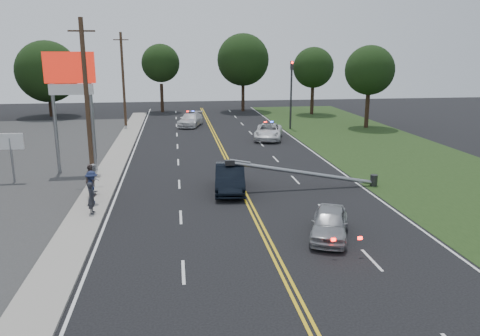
{
  "coord_description": "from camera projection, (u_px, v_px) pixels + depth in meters",
  "views": [
    {
      "loc": [
        -3.81,
        -18.13,
        8.01
      ],
      "look_at": [
        -0.32,
        6.88,
        1.7
      ],
      "focal_mm": 35.0,
      "sensor_mm": 36.0,
      "label": 1
    }
  ],
  "objects": [
    {
      "name": "bystander_c",
      "position": [
        92.0,
        187.0,
        24.85
      ],
      "size": [
        0.79,
        1.21,
        1.76
      ],
      "primitive_type": "imported",
      "rotation": [
        0.0,
        0.0,
        1.69
      ],
      "color": "#1B2445",
      "rests_on": "sidewalk"
    },
    {
      "name": "tree_9",
      "position": [
        370.0,
        70.0,
        49.18
      ],
      "size": [
        5.18,
        5.18,
        8.68
      ],
      "color": "black",
      "rests_on": "ground"
    },
    {
      "name": "utility_pole_mid",
      "position": [
        87.0,
        100.0,
        28.94
      ],
      "size": [
        1.6,
        0.28,
        10.0
      ],
      "color": "#382619",
      "rests_on": "ground"
    },
    {
      "name": "emergency_b",
      "position": [
        191.0,
        120.0,
        51.38
      ],
      "size": [
        3.31,
        5.38,
        1.46
      ],
      "primitive_type": "imported",
      "rotation": [
        0.0,
        0.0,
        -0.27
      ],
      "color": "silver",
      "rests_on": "ground"
    },
    {
      "name": "grass_verge",
      "position": [
        438.0,
        174.0,
        31.29
      ],
      "size": [
        12.0,
        80.0,
        0.01
      ],
      "primitive_type": "cube",
      "color": "#1D3213",
      "rests_on": "ground"
    },
    {
      "name": "bystander_b",
      "position": [
        94.0,
        178.0,
        26.68
      ],
      "size": [
        0.79,
        0.93,
        1.7
      ],
      "primitive_type": "imported",
      "rotation": [
        0.0,
        0.0,
        1.38
      ],
      "color": "#B0B0B5",
      "rests_on": "sidewalk"
    },
    {
      "name": "pylon_sign",
      "position": [
        71.0,
        83.0,
        30.47
      ],
      "size": [
        3.2,
        0.35,
        8.0
      ],
      "color": "gray",
      "rests_on": "ground"
    },
    {
      "name": "utility_pole_far",
      "position": [
        123.0,
        80.0,
        50.08
      ],
      "size": [
        1.6,
        0.28,
        10.0
      ],
      "color": "#382619",
      "rests_on": "ground"
    },
    {
      "name": "centerline_yellow",
      "position": [
        238.0,
        182.0,
        29.48
      ],
      "size": [
        0.36,
        80.0,
        0.0
      ],
      "primitive_type": "cube",
      "color": "gold",
      "rests_on": "ground"
    },
    {
      "name": "small_sign",
      "position": [
        10.0,
        146.0,
        28.97
      ],
      "size": [
        1.6,
        0.14,
        3.1
      ],
      "color": "gray",
      "rests_on": "ground"
    },
    {
      "name": "crashed_sedan",
      "position": [
        230.0,
        178.0,
        27.44
      ],
      "size": [
        2.16,
        4.95,
        1.58
      ],
      "primitive_type": "imported",
      "rotation": [
        0.0,
        0.0,
        -0.1
      ],
      "color": "black",
      "rests_on": "ground"
    },
    {
      "name": "tree_7",
      "position": [
        243.0,
        60.0,
        63.01
      ],
      "size": [
        6.97,
        6.97,
        10.4
      ],
      "color": "black",
      "rests_on": "ground"
    },
    {
      "name": "tree_6",
      "position": [
        161.0,
        63.0,
        62.29
      ],
      "size": [
        5.05,
        5.05,
        9.02
      ],
      "color": "black",
      "rests_on": "ground"
    },
    {
      "name": "traffic_signal",
      "position": [
        291.0,
        89.0,
        48.79
      ],
      "size": [
        0.28,
        0.41,
        7.05
      ],
      "color": "#2D2D30",
      "rests_on": "ground"
    },
    {
      "name": "bystander_d",
      "position": [
        91.0,
        180.0,
        26.02
      ],
      "size": [
        0.69,
        1.15,
        1.83
      ],
      "primitive_type": "imported",
      "rotation": [
        0.0,
        0.0,
        1.33
      ],
      "color": "#544543",
      "rests_on": "sidewalk"
    },
    {
      "name": "sidewalk",
      "position": [
        101.0,
        186.0,
        28.34
      ],
      "size": [
        1.8,
        70.0,
        0.12
      ],
      "primitive_type": "cube",
      "color": "gray",
      "rests_on": "ground"
    },
    {
      "name": "tree_8",
      "position": [
        313.0,
        68.0,
        60.02
      ],
      "size": [
        5.19,
        5.19,
        8.59
      ],
      "color": "black",
      "rests_on": "ground"
    },
    {
      "name": "fallen_streetlight",
      "position": [
        312.0,
        174.0,
        27.9
      ],
      "size": [
        9.36,
        0.44,
        1.91
      ],
      "color": "#2D2D30",
      "rests_on": "ground"
    },
    {
      "name": "tree_5",
      "position": [
        47.0,
        72.0,
        58.02
      ],
      "size": [
        7.58,
        7.58,
        9.38
      ],
      "color": "black",
      "rests_on": "ground"
    },
    {
      "name": "waiting_sedan",
      "position": [
        330.0,
        223.0,
        20.59
      ],
      "size": [
        2.87,
        4.19,
        1.32
      ],
      "primitive_type": "imported",
      "rotation": [
        0.0,
        0.0,
        -0.37
      ],
      "color": "#979A9F",
      "rests_on": "ground"
    },
    {
      "name": "bystander_a",
      "position": [
        92.0,
        198.0,
        23.25
      ],
      "size": [
        0.41,
        0.6,
        1.62
      ],
      "primitive_type": "imported",
      "rotation": [
        0.0,
        0.0,
        1.53
      ],
      "color": "#25262C",
      "rests_on": "sidewalk"
    },
    {
      "name": "emergency_a",
      "position": [
        268.0,
        132.0,
        43.7
      ],
      "size": [
        3.67,
        5.63,
        1.44
      ],
      "primitive_type": "imported",
      "rotation": [
        0.0,
        0.0,
        -0.26
      ],
      "color": "silver",
      "rests_on": "ground"
    },
    {
      "name": "ground",
      "position": [
        270.0,
        245.0,
        19.87
      ],
      "size": [
        120.0,
        120.0,
        0.0
      ],
      "primitive_type": "plane",
      "color": "black",
      "rests_on": "ground"
    }
  ]
}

